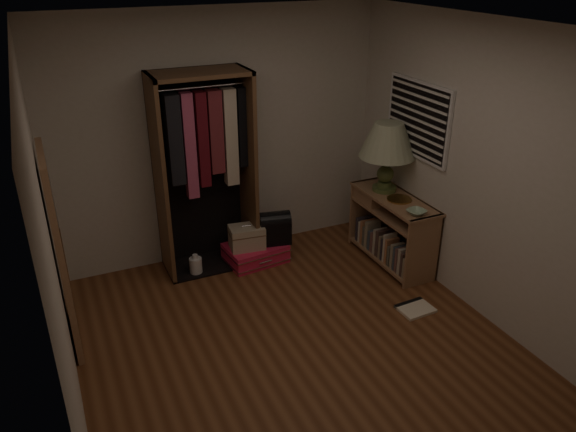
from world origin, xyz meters
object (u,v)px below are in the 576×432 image
(open_wardrobe, at_px, (205,156))
(white_jug, at_px, (196,266))
(floor_mirror, at_px, (60,252))
(table_lamp, at_px, (388,142))
(console_bookshelf, at_px, (389,226))
(pink_suitcase, at_px, (255,253))
(train_case, at_px, (247,237))
(black_bag, at_px, (275,227))

(open_wardrobe, relative_size, white_jug, 9.01)
(open_wardrobe, bearing_deg, white_jug, -142.29)
(floor_mirror, relative_size, table_lamp, 2.31)
(floor_mirror, bearing_deg, white_jug, 25.69)
(console_bookshelf, relative_size, pink_suitcase, 1.64)
(train_case, distance_m, black_bag, 0.32)
(black_bag, bearing_deg, pink_suitcase, -176.15)
(pink_suitcase, bearing_deg, white_jug, 174.12)
(open_wardrobe, bearing_deg, train_case, -28.92)
(floor_mirror, bearing_deg, train_case, 17.77)
(pink_suitcase, height_order, table_lamp, table_lamp)
(open_wardrobe, bearing_deg, console_bookshelf, -22.24)
(floor_mirror, bearing_deg, console_bookshelf, 0.84)
(white_jug, bearing_deg, table_lamp, -11.17)
(floor_mirror, relative_size, pink_suitcase, 2.49)
(floor_mirror, height_order, train_case, floor_mirror)
(black_bag, bearing_deg, train_case, -170.41)
(white_jug, bearing_deg, black_bag, -1.90)
(table_lamp, bearing_deg, train_case, 165.30)
(console_bookshelf, bearing_deg, table_lamp, 88.41)
(table_lamp, relative_size, white_jug, 3.23)
(floor_mirror, bearing_deg, pink_suitcase, 17.42)
(open_wardrobe, relative_size, train_case, 5.24)
(white_jug, bearing_deg, open_wardrobe, 37.71)
(pink_suitcase, relative_size, train_case, 1.74)
(floor_mirror, distance_m, white_jug, 1.58)
(pink_suitcase, height_order, train_case, train_case)
(train_case, relative_size, table_lamp, 0.53)
(console_bookshelf, xyz_separation_m, table_lamp, (0.00, 0.16, 0.89))
(train_case, xyz_separation_m, black_bag, (0.32, -0.01, 0.06))
(floor_mirror, height_order, table_lamp, floor_mirror)
(train_case, height_order, black_bag, black_bag)
(floor_mirror, xyz_separation_m, black_bag, (2.13, 0.57, -0.47))
(train_case, bearing_deg, white_jug, -175.02)
(console_bookshelf, bearing_deg, floor_mirror, -179.16)
(pink_suitcase, height_order, white_jug, white_jug)
(open_wardrobe, height_order, train_case, open_wardrobe)
(open_wardrobe, distance_m, floor_mirror, 1.70)
(console_bookshelf, relative_size, floor_mirror, 0.66)
(pink_suitcase, bearing_deg, train_case, -175.07)
(train_case, bearing_deg, black_bag, 5.05)
(console_bookshelf, height_order, open_wardrobe, open_wardrobe)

